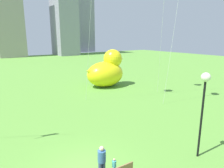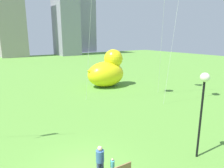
% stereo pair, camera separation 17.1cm
% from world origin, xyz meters
% --- Properties ---
extents(person_adult, '(0.41, 0.41, 1.67)m').
position_xyz_m(person_adult, '(0.68, -0.82, 0.92)').
color(person_adult, '#38476B').
rests_on(person_adult, ground).
extents(person_child, '(0.22, 0.22, 0.89)m').
position_xyz_m(person_child, '(1.29, -1.03, 0.49)').
color(person_child, silver).
rests_on(person_child, ground).
extents(giant_inflatable_duck, '(6.22, 3.99, 5.15)m').
position_xyz_m(giant_inflatable_duck, '(11.39, 15.15, 2.19)').
color(giant_inflatable_duck, yellow).
rests_on(giant_inflatable_duck, ground).
extents(lamppost, '(0.52, 0.52, 5.05)m').
position_xyz_m(lamppost, '(6.31, -2.54, 3.98)').
color(lamppost, black).
rests_on(lamppost, ground).
extents(city_skyline, '(39.56, 19.08, 41.74)m').
position_xyz_m(city_skyline, '(22.27, 70.42, 18.30)').
color(city_skyline, '#9E938C').
rests_on(city_skyline, ground).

